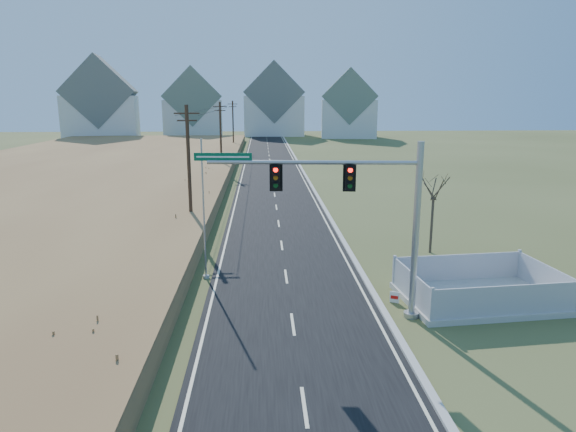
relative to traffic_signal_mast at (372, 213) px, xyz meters
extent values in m
plane|color=#484F26|center=(-3.38, 1.25, -4.69)|extent=(260.00, 260.00, 0.00)
cube|color=black|center=(-3.38, 51.25, -4.66)|extent=(8.00, 180.00, 0.06)
cube|color=#B2AFA8|center=(0.77, 51.25, -4.60)|extent=(0.30, 180.00, 0.18)
cube|color=#9F7B47|center=(-27.38, 41.25, -4.04)|extent=(38.00, 110.00, 1.30)
cylinder|color=#422D1E|center=(-9.88, 16.25, -0.19)|extent=(0.26, 0.26, 9.00)
cube|color=#422D1E|center=(-9.88, 16.25, 3.71)|extent=(1.80, 0.10, 0.10)
cube|color=#422D1E|center=(-9.88, 16.25, 3.21)|extent=(1.40, 0.10, 0.10)
cylinder|color=#422D1E|center=(-9.88, 46.25, -0.19)|extent=(0.26, 0.26, 9.00)
cube|color=#422D1E|center=(-9.88, 46.25, 3.71)|extent=(1.80, 0.10, 0.10)
cube|color=#422D1E|center=(-9.88, 46.25, 3.21)|extent=(1.40, 0.10, 0.10)
cylinder|color=#422D1E|center=(-9.88, 76.25, -0.19)|extent=(0.26, 0.26, 9.00)
cube|color=#422D1E|center=(-9.88, 76.25, 3.71)|extent=(1.80, 0.10, 0.10)
cube|color=#422D1E|center=(-9.88, 76.25, 3.21)|extent=(1.40, 0.10, 0.10)
cube|color=silver|center=(-41.38, 101.25, 0.31)|extent=(17.38, 13.12, 10.00)
cube|color=slate|center=(-41.38, 101.25, 6.21)|extent=(17.69, 13.38, 16.29)
cube|color=silver|center=(-21.38, 109.25, -0.19)|extent=(14.66, 10.95, 9.00)
cube|color=slate|center=(-21.38, 109.25, 5.21)|extent=(14.93, 11.17, 14.26)
cube|color=silver|center=(-1.38, 113.25, 0.31)|extent=(15.00, 10.00, 10.00)
cube|color=slate|center=(-1.38, 113.25, 6.21)|extent=(15.27, 10.20, 15.27)
cube|color=silver|center=(16.62, 105.25, -0.19)|extent=(13.87, 10.31, 9.00)
cube|color=slate|center=(16.62, 105.25, 5.21)|extent=(14.12, 10.51, 13.24)
cylinder|color=#9EA0A5|center=(1.90, -0.15, -4.58)|extent=(0.66, 0.66, 0.22)
cylinder|color=#9EA0A5|center=(1.90, -0.15, -0.83)|extent=(0.29, 0.29, 7.72)
cylinder|color=#9EA0A5|center=(-2.50, 0.20, 2.15)|extent=(8.81, 0.89, 0.18)
cube|color=black|center=(-0.96, 0.08, 1.52)|extent=(0.36, 0.31, 1.05)
cube|color=black|center=(-4.04, 0.33, 1.52)|extent=(0.36, 0.31, 1.05)
cube|color=#045434|center=(-6.24, 0.51, 2.37)|extent=(2.42, 0.24, 0.33)
cube|color=#B7B5AD|center=(5.61, 1.46, -4.56)|extent=(7.53, 5.49, 0.27)
cube|color=#BAB9BE|center=(5.83, -0.79, -3.74)|extent=(6.78, 0.73, 1.36)
cube|color=#BAB9BE|center=(5.39, 3.72, -3.74)|extent=(6.78, 0.73, 1.36)
cube|color=#BAB9BE|center=(2.23, 1.13, -3.74)|extent=(0.52, 4.52, 1.36)
cube|color=#BAB9BE|center=(9.00, 1.79, -3.74)|extent=(0.52, 4.52, 1.36)
cube|color=white|center=(1.56, 1.46, -4.40)|extent=(0.42, 0.24, 0.55)
cube|color=red|center=(1.55, 1.43, -4.40)|extent=(0.33, 0.17, 0.16)
cylinder|color=#B7B5AD|center=(-7.69, 5.40, -4.62)|extent=(0.34, 0.34, 0.15)
cylinder|color=#9EA0A5|center=(-7.69, 5.40, -0.96)|extent=(0.09, 0.09, 7.47)
cylinder|color=#4C3F33|center=(5.85, 9.37, -2.95)|extent=(0.16, 0.16, 3.49)
camera|label=1|loc=(-4.63, -20.95, 4.75)|focal=32.00mm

